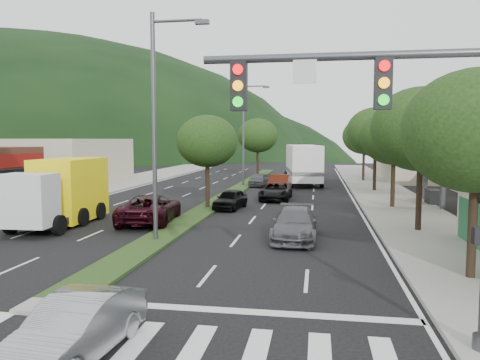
% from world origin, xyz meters
% --- Properties ---
extents(ground, '(160.00, 160.00, 0.00)m').
position_xyz_m(ground, '(0.00, 0.00, 0.00)').
color(ground, black).
rests_on(ground, ground).
extents(sidewalk_right, '(5.00, 90.00, 0.15)m').
position_xyz_m(sidewalk_right, '(12.50, 25.00, 0.07)').
color(sidewalk_right, gray).
rests_on(sidewalk_right, ground).
extents(sidewalk_left, '(6.00, 90.00, 0.15)m').
position_xyz_m(sidewalk_left, '(-13.00, 25.00, 0.07)').
color(sidewalk_left, gray).
rests_on(sidewalk_left, ground).
extents(median, '(1.60, 56.00, 0.12)m').
position_xyz_m(median, '(0.00, 28.00, 0.06)').
color(median, '#233D16').
rests_on(median, ground).
extents(crosswalk, '(19.00, 2.20, 0.01)m').
position_xyz_m(crosswalk, '(0.00, -2.00, 0.01)').
color(crosswalk, silver).
rests_on(crosswalk, ground).
extents(traffic_signal, '(6.12, 0.40, 7.00)m').
position_xyz_m(traffic_signal, '(9.03, -1.54, 4.65)').
color(traffic_signal, '#47494C').
rests_on(traffic_signal, ground).
extents(bldg_left_far, '(9.00, 14.00, 4.60)m').
position_xyz_m(bldg_left_far, '(-19.00, 34.00, 2.30)').
color(bldg_left_far, beige).
rests_on(bldg_left_far, ground).
extents(bldg_right_far, '(10.00, 16.00, 5.20)m').
position_xyz_m(bldg_right_far, '(19.50, 44.00, 2.60)').
color(bldg_right_far, beige).
rests_on(bldg_right_far, ground).
extents(hill_far, '(176.00, 132.00, 82.00)m').
position_xyz_m(hill_far, '(-80.00, 110.00, 0.00)').
color(hill_far, black).
rests_on(hill_far, ground).
extents(tree_r_a, '(4.60, 4.60, 6.63)m').
position_xyz_m(tree_r_a, '(12.00, 4.00, 4.82)').
color(tree_r_a, black).
rests_on(tree_r_a, sidewalk_right).
extents(tree_r_b, '(4.80, 4.80, 6.94)m').
position_xyz_m(tree_r_b, '(12.00, 12.00, 5.04)').
color(tree_r_b, black).
rests_on(tree_r_b, sidewalk_right).
extents(tree_r_c, '(4.40, 4.40, 6.48)m').
position_xyz_m(tree_r_c, '(12.00, 20.00, 4.75)').
color(tree_r_c, black).
rests_on(tree_r_c, sidewalk_right).
extents(tree_r_d, '(5.00, 5.00, 7.17)m').
position_xyz_m(tree_r_d, '(12.00, 30.00, 5.18)').
color(tree_r_d, black).
rests_on(tree_r_d, sidewalk_right).
extents(tree_r_e, '(4.60, 4.60, 6.71)m').
position_xyz_m(tree_r_e, '(12.00, 40.00, 4.89)').
color(tree_r_e, black).
rests_on(tree_r_e, sidewalk_right).
extents(tree_med_near, '(4.00, 4.00, 6.02)m').
position_xyz_m(tree_med_near, '(0.00, 18.00, 4.43)').
color(tree_med_near, black).
rests_on(tree_med_near, median).
extents(tree_med_far, '(4.80, 4.80, 6.94)m').
position_xyz_m(tree_med_far, '(0.00, 44.00, 5.01)').
color(tree_med_far, black).
rests_on(tree_med_far, median).
extents(streetlight_near, '(2.60, 0.25, 10.00)m').
position_xyz_m(streetlight_near, '(0.21, 8.00, 5.58)').
color(streetlight_near, '#47494C').
rests_on(streetlight_near, ground).
extents(streetlight_mid, '(2.60, 0.25, 10.00)m').
position_xyz_m(streetlight_mid, '(0.21, 33.00, 5.58)').
color(streetlight_mid, '#47494C').
rests_on(streetlight_mid, ground).
extents(sedan_silver, '(1.67, 4.07, 1.31)m').
position_xyz_m(sedan_silver, '(2.19, -3.00, 0.66)').
color(sedan_silver, '#93959A').
rests_on(sedan_silver, ground).
extents(suv_maroon, '(3.15, 5.87, 1.57)m').
position_xyz_m(suv_maroon, '(-1.87, 12.39, 0.78)').
color(suv_maroon, black).
rests_on(suv_maroon, ground).
extents(car_queue_a, '(1.99, 3.98, 1.30)m').
position_xyz_m(car_queue_a, '(1.50, 18.17, 0.65)').
color(car_queue_a, black).
rests_on(car_queue_a, ground).
extents(car_queue_b, '(1.99, 4.86, 1.41)m').
position_xyz_m(car_queue_b, '(6.11, 9.49, 0.70)').
color(car_queue_b, '#535359').
rests_on(car_queue_b, ground).
extents(car_queue_c, '(1.87, 4.73, 1.53)m').
position_xyz_m(car_queue_c, '(3.92, 28.17, 0.77)').
color(car_queue_c, '#4F190D').
rests_on(car_queue_c, ground).
extents(car_queue_d, '(2.28, 4.74, 1.30)m').
position_xyz_m(car_queue_d, '(4.04, 23.17, 0.65)').
color(car_queue_d, black).
rests_on(car_queue_d, ground).
extents(car_queue_e, '(1.84, 3.89, 1.28)m').
position_xyz_m(car_queue_e, '(1.50, 33.17, 0.64)').
color(car_queue_e, '#4F4F54').
rests_on(car_queue_e, ground).
extents(box_truck, '(2.96, 7.18, 3.50)m').
position_xyz_m(box_truck, '(-6.32, 11.17, 1.66)').
color(box_truck, silver).
rests_on(box_truck, ground).
extents(motorhome, '(4.32, 10.59, 3.95)m').
position_xyz_m(motorhome, '(5.65, 36.26, 2.11)').
color(motorhome, white).
rests_on(motorhome, ground).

